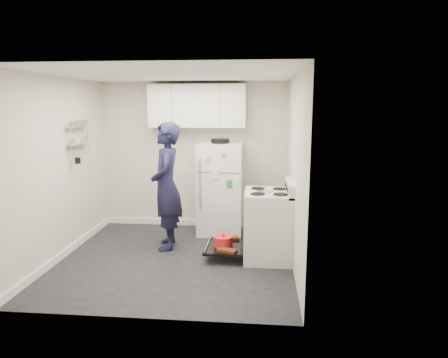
# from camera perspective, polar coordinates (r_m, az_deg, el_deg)

# --- Properties ---
(room) EXTENTS (3.21, 3.21, 2.51)m
(room) POSITION_cam_1_polar(r_m,az_deg,el_deg) (5.43, -7.37, 0.85)
(room) COLOR black
(room) RESTS_ON ground
(electric_range) EXTENTS (0.66, 0.76, 1.10)m
(electric_range) POSITION_cam_1_polar(r_m,az_deg,el_deg) (5.59, 6.21, -6.64)
(electric_range) COLOR silver
(electric_range) RESTS_ON ground
(open_oven_door) EXTENTS (0.55, 0.70, 0.22)m
(open_oven_door) POSITION_cam_1_polar(r_m,az_deg,el_deg) (5.69, 0.05, -9.27)
(open_oven_door) COLOR black
(open_oven_door) RESTS_ON ground
(refrigerator) EXTENTS (0.72, 0.74, 1.57)m
(refrigerator) POSITION_cam_1_polar(r_m,az_deg,el_deg) (6.62, -0.53, -1.29)
(refrigerator) COLOR white
(refrigerator) RESTS_ON ground
(upper_cabinets) EXTENTS (1.60, 0.33, 0.70)m
(upper_cabinets) POSITION_cam_1_polar(r_m,az_deg,el_deg) (6.71, -3.81, 10.38)
(upper_cabinets) COLOR silver
(upper_cabinets) RESTS_ON room
(wall_shelf_rack) EXTENTS (0.14, 0.60, 0.61)m
(wall_shelf_rack) POSITION_cam_1_polar(r_m,az_deg,el_deg) (6.30, -19.95, 5.91)
(wall_shelf_rack) COLOR #B2B2B7
(wall_shelf_rack) RESTS_ON room
(person) EXTENTS (0.57, 0.75, 1.87)m
(person) POSITION_cam_1_polar(r_m,az_deg,el_deg) (5.93, -8.22, -1.02)
(person) COLOR black
(person) RESTS_ON ground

